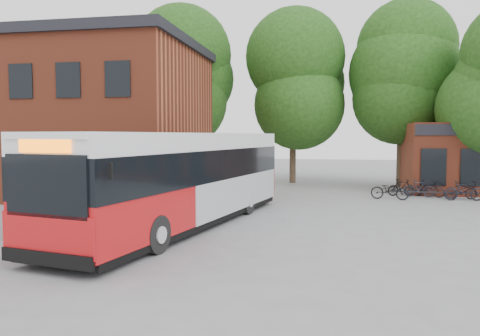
% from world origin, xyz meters
% --- Properties ---
extents(ground, '(100.00, 100.00, 0.00)m').
position_xyz_m(ground, '(0.00, 0.00, 0.00)').
color(ground, slate).
extents(station_building, '(18.40, 10.40, 8.50)m').
position_xyz_m(station_building, '(-13.00, 9.00, 4.25)').
color(station_building, brown).
rests_on(station_building, ground).
extents(bus_shelter, '(3.60, 7.00, 2.90)m').
position_xyz_m(bus_shelter, '(-4.50, -1.00, 1.45)').
color(bus_shelter, '#27272A').
rests_on(bus_shelter, ground).
extents(bike_rail, '(5.20, 0.10, 0.38)m').
position_xyz_m(bike_rail, '(9.28, 10.00, 0.19)').
color(bike_rail, '#27272A').
rests_on(bike_rail, ground).
extents(tree_0, '(7.92, 7.92, 11.00)m').
position_xyz_m(tree_0, '(-6.00, 16.00, 5.50)').
color(tree_0, '#193D10').
rests_on(tree_0, ground).
extents(tree_1, '(7.92, 7.92, 10.40)m').
position_xyz_m(tree_1, '(1.00, 17.00, 5.20)').
color(tree_1, '#193D10').
rests_on(tree_1, ground).
extents(tree_2, '(7.92, 7.92, 11.00)m').
position_xyz_m(tree_2, '(8.00, 16.00, 5.50)').
color(tree_2, '#193D10').
rests_on(tree_2, ground).
extents(city_bus, '(5.34, 13.61, 3.38)m').
position_xyz_m(city_bus, '(-1.72, 0.57, 1.69)').
color(city_bus, red).
rests_on(city_bus, ground).
extents(bicycle_0, '(2.00, 1.11, 1.00)m').
position_xyz_m(bicycle_0, '(6.56, 9.33, 0.50)').
color(bicycle_0, black).
rests_on(bicycle_0, ground).
extents(bicycle_1, '(1.61, 0.84, 0.93)m').
position_xyz_m(bicycle_1, '(7.38, 10.95, 0.46)').
color(bicycle_1, black).
rests_on(bicycle_1, ground).
extents(bicycle_2, '(1.80, 1.25, 0.90)m').
position_xyz_m(bicycle_2, '(8.72, 10.79, 0.45)').
color(bicycle_2, black).
rests_on(bicycle_2, ground).
extents(bicycle_3, '(1.64, 0.69, 0.95)m').
position_xyz_m(bicycle_3, '(8.24, 10.67, 0.48)').
color(bicycle_3, black).
rests_on(bicycle_3, ground).
extents(bicycle_5, '(1.58, 0.69, 0.92)m').
position_xyz_m(bicycle_5, '(10.23, 10.18, 0.46)').
color(bicycle_5, black).
rests_on(bicycle_5, ground).
extents(bicycle_6, '(1.96, 0.83, 1.00)m').
position_xyz_m(bicycle_6, '(10.20, 9.59, 0.50)').
color(bicycle_6, black).
rests_on(bicycle_6, ground).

